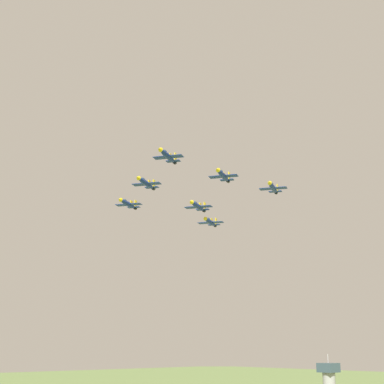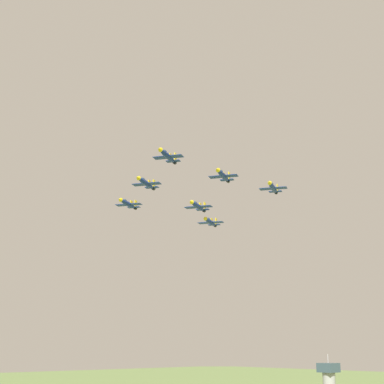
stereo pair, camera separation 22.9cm
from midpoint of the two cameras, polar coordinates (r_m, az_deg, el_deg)
jet_lead at (r=216.32m, az=-2.31°, el=3.45°), size 16.38×11.73×3.80m
jet_left_wingman at (r=227.68m, az=2.99°, el=1.59°), size 16.56×11.87×3.85m
jet_right_wingman at (r=237.11m, az=-4.37°, el=0.85°), size 17.09×12.28×3.97m
jet_left_outer at (r=241.55m, az=7.71°, el=0.43°), size 16.46×11.88×3.83m
jet_right_outer at (r=258.79m, az=-6.08°, el=-1.12°), size 17.04×12.21×3.96m
jet_slot_rear at (r=247.34m, az=0.58°, el=-1.35°), size 17.28×11.83×3.97m
jet_trailing at (r=264.00m, az=1.76°, el=-2.85°), size 16.81×11.89×3.89m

